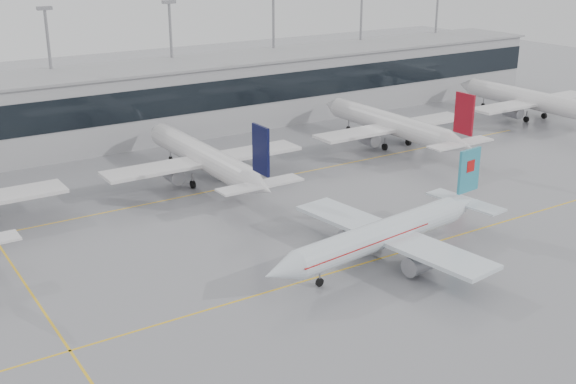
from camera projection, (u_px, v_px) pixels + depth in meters
ground at (349, 268)px, 76.86m from camera, size 320.00×320.00×0.00m
taxi_line_main at (349, 268)px, 76.85m from camera, size 120.00×0.25×0.01m
taxi_line_north at (218, 190)px, 100.55m from camera, size 120.00×0.25×0.01m
taxi_line_cross at (25, 284)px, 73.29m from camera, size 0.25×60.00×0.01m
terminal at (129, 105)px, 123.83m from camera, size 180.00×15.00×12.00m
terminal_glass at (146, 105)px, 117.37m from camera, size 180.00×0.20×5.00m
terminal_roof at (127, 69)px, 121.76m from camera, size 182.00×16.00×0.40m
light_masts at (114, 58)px, 126.12m from camera, size 156.40×1.00×22.60m
air_canada_jet at (389, 233)px, 77.80m from camera, size 33.14×25.78×10.02m
parked_jet_c at (205, 158)px, 102.23m from camera, size 29.64×36.96×11.72m
parked_jet_d at (393, 125)px, 120.22m from camera, size 29.64×36.96×11.72m
parked_jet_e at (532, 100)px, 138.20m from camera, size 29.64×36.96×11.72m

